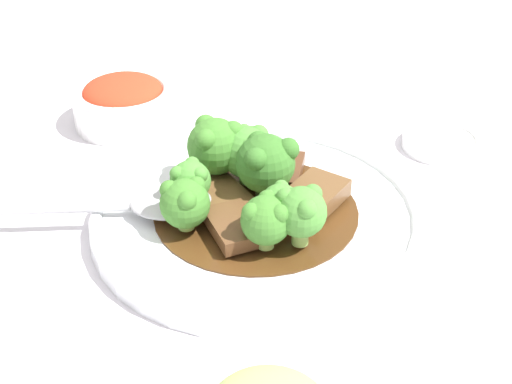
{
  "coord_description": "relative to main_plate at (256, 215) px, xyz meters",
  "views": [
    {
      "loc": [
        0.45,
        0.22,
        0.36
      ],
      "look_at": [
        0.0,
        0.0,
        0.03
      ],
      "focal_mm": 50.0,
      "sensor_mm": 36.0,
      "label": 1
    }
  ],
  "objects": [
    {
      "name": "main_plate",
      "position": [
        0.0,
        0.0,
        0.0
      ],
      "size": [
        0.28,
        0.28,
        0.02
      ],
      "color": "white",
      "rests_on": "ground_plane"
    },
    {
      "name": "beef_strip_1",
      "position": [
        0.01,
        -0.02,
        0.01
      ],
      "size": [
        0.07,
        0.08,
        0.01
      ],
      "color": "brown",
      "rests_on": "main_plate"
    },
    {
      "name": "broccoli_floret_6",
      "position": [
        -0.06,
        -0.03,
        0.04
      ],
      "size": [
        0.03,
        0.03,
        0.04
      ],
      "color": "#7FA84C",
      "rests_on": "main_plate"
    },
    {
      "name": "broccoli_floret_7",
      "position": [
        0.05,
        -0.04,
        0.03
      ],
      "size": [
        0.04,
        0.04,
        0.04
      ],
      "color": "#7FA84C",
      "rests_on": "main_plate"
    },
    {
      "name": "beef_strip_2",
      "position": [
        -0.0,
        0.03,
        0.01
      ],
      "size": [
        0.06,
        0.05,
        0.01
      ],
      "color": "#56331E",
      "rests_on": "main_plate"
    },
    {
      "name": "broccoli_floret_8",
      "position": [
        0.05,
        0.03,
        0.04
      ],
      "size": [
        0.04,
        0.04,
        0.05
      ],
      "color": "#8EB756",
      "rests_on": "main_plate"
    },
    {
      "name": "beef_strip_4",
      "position": [
        -0.03,
        0.04,
        0.02
      ],
      "size": [
        0.06,
        0.05,
        0.02
      ],
      "color": "brown",
      "rests_on": "main_plate"
    },
    {
      "name": "broccoli_floret_2",
      "position": [
        0.03,
        -0.05,
        0.04
      ],
      "size": [
        0.03,
        0.03,
        0.04
      ],
      "color": "#7FA84C",
      "rests_on": "main_plate"
    },
    {
      "name": "broccoli_floret_5",
      "position": [
        0.02,
        0.03,
        0.04
      ],
      "size": [
        0.03,
        0.03,
        0.04
      ],
      "color": "#7FA84C",
      "rests_on": "main_plate"
    },
    {
      "name": "serving_spoon",
      "position": [
        0.04,
        -0.08,
        0.02
      ],
      "size": [
        0.14,
        0.21,
        0.01
      ],
      "color": "#B7B7BC",
      "rests_on": "main_plate"
    },
    {
      "name": "ground_plane",
      "position": [
        0.0,
        0.0,
        -0.01
      ],
      "size": [
        4.0,
        4.0,
        0.0
      ],
      "primitive_type": "plane",
      "color": "silver"
    },
    {
      "name": "side_bowl_kimchi",
      "position": [
        -0.11,
        -0.21,
        0.02
      ],
      "size": [
        0.11,
        0.11,
        0.05
      ],
      "color": "white",
      "rests_on": "ground_plane"
    },
    {
      "name": "broccoli_floret_4",
      "position": [
        -0.03,
        -0.02,
        0.04
      ],
      "size": [
        0.05,
        0.05,
        0.05
      ],
      "color": "#7FA84C",
      "rests_on": "main_plate"
    },
    {
      "name": "broccoli_floret_0",
      "position": [
        -0.03,
        -0.05,
        0.04
      ],
      "size": [
        0.05,
        0.05,
        0.06
      ],
      "color": "#8EB756",
      "rests_on": "main_plate"
    },
    {
      "name": "broccoli_floret_3",
      "position": [
        -0.02,
        0.0,
        0.04
      ],
      "size": [
        0.05,
        0.05,
        0.06
      ],
      "color": "#7FA84C",
      "rests_on": "main_plate"
    },
    {
      "name": "beef_strip_0",
      "position": [
        0.04,
        0.0,
        0.02
      ],
      "size": [
        0.06,
        0.06,
        0.01
      ],
      "color": "brown",
      "rests_on": "main_plate"
    },
    {
      "name": "broccoli_floret_1",
      "position": [
        0.03,
        0.05,
        0.04
      ],
      "size": [
        0.04,
        0.04,
        0.05
      ],
      "color": "#8EB756",
      "rests_on": "main_plate"
    },
    {
      "name": "beef_strip_3",
      "position": [
        -0.05,
        0.0,
        0.01
      ],
      "size": [
        0.06,
        0.05,
        0.01
      ],
      "color": "#56331E",
      "rests_on": "main_plate"
    },
    {
      "name": "sauce_dish",
      "position": [
        -0.2,
        0.11,
        -0.0
      ],
      "size": [
        0.08,
        0.08,
        0.01
      ],
      "color": "white",
      "rests_on": "ground_plane"
    }
  ]
}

